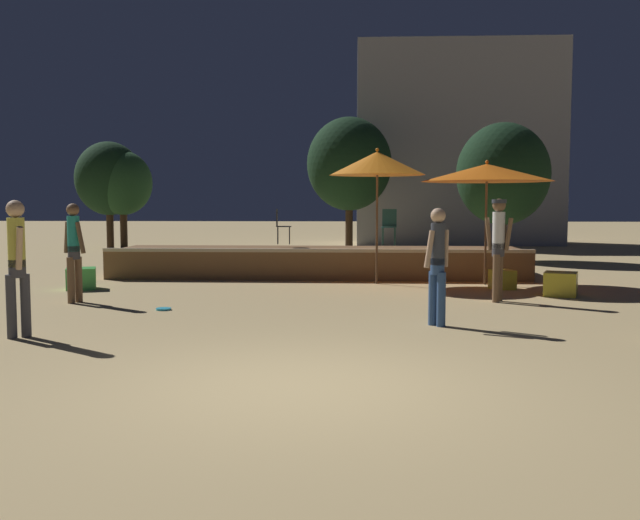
# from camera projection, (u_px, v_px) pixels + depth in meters

# --- Properties ---
(ground_plane) EXTENTS (120.00, 120.00, 0.00)m
(ground_plane) POSITION_uv_depth(u_px,v_px,m) (300.00, 386.00, 7.02)
(ground_plane) COLOR tan
(wooden_deck) EXTENTS (9.97, 2.58, 0.74)m
(wooden_deck) POSITION_uv_depth(u_px,v_px,m) (319.00, 262.00, 17.66)
(wooden_deck) COLOR brown
(wooden_deck) RESTS_ON ground
(patio_umbrella_0) EXTENTS (2.11, 2.11, 3.00)m
(patio_umbrella_0) POSITION_uv_depth(u_px,v_px,m) (377.00, 164.00, 15.63)
(patio_umbrella_0) COLOR brown
(patio_umbrella_0) RESTS_ON ground
(patio_umbrella_1) EXTENTS (2.86, 2.86, 2.72)m
(patio_umbrella_1) POSITION_uv_depth(u_px,v_px,m) (487.00, 173.00, 15.51)
(patio_umbrella_1) COLOR brown
(patio_umbrella_1) RESTS_ON ground
(cube_seat_0) EXTENTS (0.77, 0.77, 0.46)m
(cube_seat_0) POSITION_uv_depth(u_px,v_px,m) (561.00, 284.00, 13.79)
(cube_seat_0) COLOR yellow
(cube_seat_0) RESTS_ON ground
(cube_seat_1) EXTENTS (0.75, 0.75, 0.44)m
(cube_seat_1) POSITION_uv_depth(u_px,v_px,m) (81.00, 279.00, 14.86)
(cube_seat_1) COLOR #4CC651
(cube_seat_1) RESTS_ON ground
(cube_seat_2) EXTENTS (0.53, 0.53, 0.40)m
(cube_seat_2) POSITION_uv_depth(u_px,v_px,m) (502.00, 280.00, 14.86)
(cube_seat_2) COLOR yellow
(cube_seat_2) RESTS_ON ground
(person_1) EXTENTS (0.40, 0.49, 1.84)m
(person_1) POSITION_uv_depth(u_px,v_px,m) (17.00, 262.00, 9.46)
(person_1) COLOR #3F3F47
(person_1) RESTS_ON ground
(person_2) EXTENTS (0.42, 0.36, 1.73)m
(person_2) POSITION_uv_depth(u_px,v_px,m) (437.00, 262.00, 10.39)
(person_2) COLOR #2D4C7F
(person_2) RESTS_ON ground
(person_3) EXTENTS (0.51, 0.31, 1.79)m
(person_3) POSITION_uv_depth(u_px,v_px,m) (74.00, 248.00, 12.78)
(person_3) COLOR brown
(person_3) RESTS_ON ground
(person_4) EXTENTS (0.50, 0.31, 1.88)m
(person_4) POSITION_uv_depth(u_px,v_px,m) (498.00, 242.00, 12.91)
(person_4) COLOR brown
(person_4) RESTS_ON ground
(bistro_chair_0) EXTENTS (0.40, 0.40, 0.90)m
(bistro_chair_0) POSITION_uv_depth(u_px,v_px,m) (280.00, 223.00, 18.22)
(bistro_chair_0) COLOR #2D3338
(bistro_chair_0) RESTS_ON wooden_deck
(bistro_chair_1) EXTENTS (0.40, 0.41, 0.90)m
(bistro_chair_1) POSITION_uv_depth(u_px,v_px,m) (389.00, 223.00, 17.82)
(bistro_chair_1) COLOR #1E4C47
(bistro_chair_1) RESTS_ON wooden_deck
(frisbee_disc) EXTENTS (0.26, 0.26, 0.03)m
(frisbee_disc) POSITION_uv_depth(u_px,v_px,m) (164.00, 309.00, 12.00)
(frisbee_disc) COLOR #33B2D8
(frisbee_disc) RESTS_ON ground
(background_tree_0) EXTENTS (2.28, 2.28, 3.82)m
(background_tree_0) POSITION_uv_depth(u_px,v_px,m) (123.00, 183.00, 27.90)
(background_tree_0) COLOR #3D2B1C
(background_tree_0) RESTS_ON ground
(background_tree_1) EXTENTS (3.19, 3.19, 5.00)m
(background_tree_1) POSITION_uv_depth(u_px,v_px,m) (349.00, 164.00, 26.79)
(background_tree_1) COLOR #3D2B1C
(background_tree_1) RESTS_ON ground
(background_tree_2) EXTENTS (2.63, 2.63, 4.18)m
(background_tree_2) POSITION_uv_depth(u_px,v_px,m) (109.00, 179.00, 28.02)
(background_tree_2) COLOR #3D2B1C
(background_tree_2) RESTS_ON ground
(background_tree_3) EXTENTS (2.86, 2.86, 4.26)m
(background_tree_3) POSITION_uv_depth(u_px,v_px,m) (503.00, 174.00, 21.96)
(background_tree_3) COLOR #3D2B1C
(background_tree_3) RESTS_ON ground
(distant_building) EXTENTS (8.62, 3.88, 8.50)m
(distant_building) POSITION_uv_depth(u_px,v_px,m) (456.00, 146.00, 30.98)
(distant_building) COLOR gray
(distant_building) RESTS_ON ground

